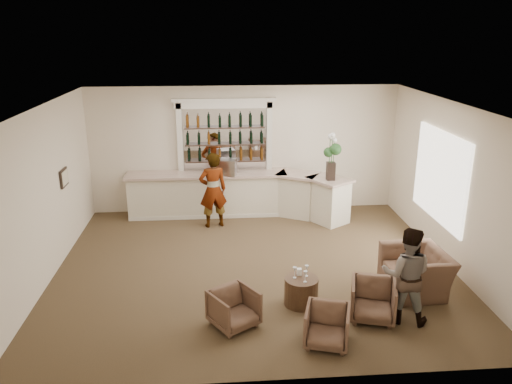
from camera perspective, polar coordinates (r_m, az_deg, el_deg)
The scene contains 19 objects.
ground at distance 10.39m, azimuth -0.20°, elevation -8.53°, with size 8.00×8.00×0.00m, color brown.
room_shell at distance 10.27m, azimuth 0.39°, elevation 5.07°, with size 8.04×7.02×3.32m.
bar_counter at distance 12.92m, azimuth -1.93°, elevation -0.29°, with size 5.72×1.80×1.14m.
back_bar_alcove at distance 12.93m, azimuth -3.58°, elevation 6.39°, with size 2.64×0.25×3.00m.
cocktail_table at distance 9.02m, azimuth 5.18°, elevation -11.22°, with size 0.60×0.60×0.50m, color #46331E.
sommelier at distance 12.15m, azimuth -4.94°, elevation 0.22°, with size 0.68×0.45×1.87m, color gray.
guest at distance 8.62m, azimuth 16.81°, elevation -9.08°, with size 0.81×0.63×1.66m, color gray.
armchair_left at distance 8.37m, azimuth -2.54°, elevation -13.15°, with size 0.68×0.70×0.63m, color brown.
armchair_center at distance 8.02m, azimuth 8.13°, elevation -14.94°, with size 0.67×0.68×0.62m, color brown.
armchair_right at distance 8.76m, azimuth 13.22°, elevation -11.96°, with size 0.72×0.75×0.68m, color brown.
armchair_far at distance 9.80m, azimuth 17.82°, elevation -8.62°, with size 1.21×1.05×0.78m, color brown.
espresso_machine at distance 12.62m, azimuth -3.34°, elevation 2.87°, with size 0.46×0.38×0.40m, color silver.
flower_vase at distance 12.19m, azimuth 8.63°, elevation 4.36°, with size 0.31×0.31×1.17m.
wine_glass_bar_left at distance 12.79m, azimuth -4.66°, elevation 2.61°, with size 0.07×0.07×0.21m, color white, non-canonical shape.
wine_glass_bar_right at distance 12.68m, azimuth -3.16°, elevation 2.50°, with size 0.07×0.07×0.21m, color white, non-canonical shape.
wine_glass_tbl_a at distance 8.86m, azimuth 4.44°, elevation -9.17°, with size 0.07×0.07×0.21m, color white, non-canonical shape.
wine_glass_tbl_b at distance 8.94m, azimuth 5.80°, elevation -8.95°, with size 0.07×0.07×0.21m, color white, non-canonical shape.
wine_glass_tbl_c at distance 8.75m, azimuth 5.65°, elevation -9.59°, with size 0.07×0.07×0.21m, color white, non-canonical shape.
napkin_holder at distance 8.99m, azimuth 4.96°, elevation -9.07°, with size 0.08×0.08×0.12m, color white.
Camera 1 is at (-0.70, -9.25, 4.67)m, focal length 35.00 mm.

